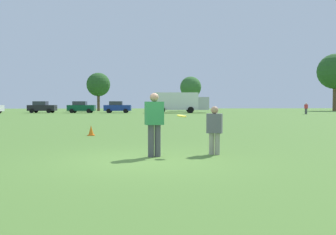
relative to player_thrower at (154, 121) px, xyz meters
The scene contains 13 objects.
ground_plane 1.18m from the player_thrower, 116.61° to the right, with size 194.22×194.22×0.00m, color #517A33.
player_thrower is the anchor object (origin of this frame).
player_defender 1.79m from the player_thrower, ahead, with size 0.49×0.39×1.40m.
frisbee 0.79m from the player_thrower, ahead, with size 0.28×0.27×0.09m.
traffic_cone 7.33m from the player_thrower, 110.45° to the left, with size 0.32×0.32×0.48m.
parked_car_center 50.22m from the player_thrower, 107.53° to the left, with size 4.30×2.42×1.82m.
parked_car_mid_right 48.09m from the player_thrower, 100.74° to the left, with size 4.30×2.42×1.82m.
parked_car_near_right 46.97m from the player_thrower, 94.04° to the left, with size 4.30×2.42×1.82m.
box_truck 46.54m from the player_thrower, 81.94° to the left, with size 8.63×3.35×3.18m.
bystander_sideline_watcher 43.64m from the player_thrower, 58.45° to the left, with size 0.48×0.47×1.55m.
tree_west_maple 61.76m from the player_thrower, 97.15° to the left, with size 4.61×4.61×7.48m.
tree_center_elm 60.51m from the player_thrower, 80.16° to the left, with size 4.15×4.15×6.75m.
tree_east_birch 70.55m from the player_thrower, 56.01° to the left, with size 7.00×7.00×11.38m.
Camera 1 is at (-0.24, -9.27, 1.48)m, focal length 38.23 mm.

